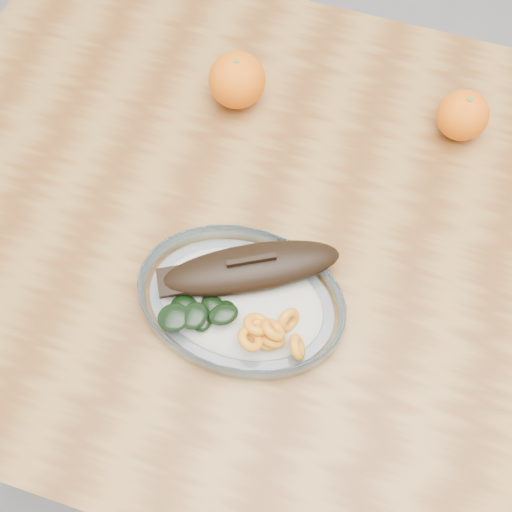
{
  "coord_description": "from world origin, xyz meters",
  "views": [
    {
      "loc": [
        0.02,
        -0.39,
        1.49
      ],
      "look_at": [
        -0.09,
        -0.06,
        0.77
      ],
      "focal_mm": 45.0,
      "sensor_mm": 36.0,
      "label": 1
    }
  ],
  "objects_px": {
    "orange_left": "(237,80)",
    "orange_right": "(463,115)",
    "plated_meal": "(242,298)",
    "dining_table": "(328,272)"
  },
  "relations": [
    {
      "from": "orange_left",
      "to": "orange_right",
      "type": "xyz_separation_m",
      "value": [
        0.31,
        0.04,
        -0.0
      ]
    },
    {
      "from": "orange_left",
      "to": "orange_right",
      "type": "height_order",
      "value": "orange_left"
    },
    {
      "from": "orange_left",
      "to": "plated_meal",
      "type": "bearing_deg",
      "value": -70.72
    },
    {
      "from": "plated_meal",
      "to": "orange_right",
      "type": "height_order",
      "value": "plated_meal"
    },
    {
      "from": "orange_left",
      "to": "orange_right",
      "type": "relative_size",
      "value": 1.14
    },
    {
      "from": "orange_left",
      "to": "orange_right",
      "type": "bearing_deg",
      "value": 7.25
    },
    {
      "from": "plated_meal",
      "to": "orange_left",
      "type": "xyz_separation_m",
      "value": [
        -0.11,
        0.3,
        0.02
      ]
    },
    {
      "from": "dining_table",
      "to": "orange_left",
      "type": "height_order",
      "value": "orange_left"
    },
    {
      "from": "plated_meal",
      "to": "orange_right",
      "type": "bearing_deg",
      "value": 58.44
    },
    {
      "from": "orange_left",
      "to": "orange_right",
      "type": "distance_m",
      "value": 0.31
    }
  ]
}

